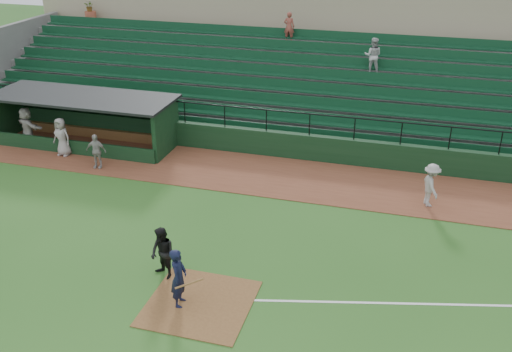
# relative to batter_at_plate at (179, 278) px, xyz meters

# --- Properties ---
(ground) EXTENTS (90.00, 90.00, 0.00)m
(ground) POSITION_rel_batter_at_plate_xyz_m (0.53, 1.18, -0.93)
(ground) COLOR #28591C
(ground) RESTS_ON ground
(warning_track) EXTENTS (40.00, 4.00, 0.03)m
(warning_track) POSITION_rel_batter_at_plate_xyz_m (0.53, 9.18, -0.92)
(warning_track) COLOR brown
(warning_track) RESTS_ON ground
(home_plate_dirt) EXTENTS (3.00, 3.00, 0.03)m
(home_plate_dirt) POSITION_rel_batter_at_plate_xyz_m (0.53, 0.18, -0.92)
(home_plate_dirt) COLOR brown
(home_plate_dirt) RESTS_ON ground
(foul_line) EXTENTS (17.49, 4.44, 0.01)m
(foul_line) POSITION_rel_batter_at_plate_xyz_m (8.53, 2.38, -0.93)
(foul_line) COLOR white
(foul_line) RESTS_ON ground
(stadium_structure) EXTENTS (38.00, 13.08, 6.40)m
(stadium_structure) POSITION_rel_batter_at_plate_xyz_m (0.53, 17.64, 1.37)
(stadium_structure) COLOR black
(stadium_structure) RESTS_ON ground
(dugout) EXTENTS (8.90, 3.20, 2.42)m
(dugout) POSITION_rel_batter_at_plate_xyz_m (-9.22, 10.74, 0.40)
(dugout) COLOR black
(dugout) RESTS_ON ground
(batter_at_plate) EXTENTS (1.06, 0.73, 1.86)m
(batter_at_plate) POSITION_rel_batter_at_plate_xyz_m (0.00, 0.00, 0.00)
(batter_at_plate) COLOR black
(batter_at_plate) RESTS_ON ground
(umpire) EXTENTS (1.05, 0.99, 1.72)m
(umpire) POSITION_rel_batter_at_plate_xyz_m (-1.02, 1.13, -0.07)
(umpire) COLOR black
(umpire) RESTS_ON ground
(runner) EXTENTS (1.00, 1.27, 1.72)m
(runner) POSITION_rel_batter_at_plate_xyz_m (6.89, 8.27, -0.04)
(runner) COLOR #A19B97
(runner) RESTS_ON warning_track
(dugout_player_a) EXTENTS (0.95, 0.48, 1.56)m
(dugout_player_a) POSITION_rel_batter_at_plate_xyz_m (-7.25, 7.88, -0.12)
(dugout_player_a) COLOR #A29D97
(dugout_player_a) RESTS_ON warning_track
(dugout_player_b) EXTENTS (0.94, 0.67, 1.80)m
(dugout_player_b) POSITION_rel_batter_at_plate_xyz_m (-9.48, 8.69, -0.00)
(dugout_player_b) COLOR #9C9692
(dugout_player_b) RESTS_ON warning_track
(dugout_player_c) EXTENTS (1.88, 1.24, 1.94)m
(dugout_player_c) POSITION_rel_batter_at_plate_xyz_m (-11.67, 9.21, 0.07)
(dugout_player_c) COLOR #A8A39D
(dugout_player_c) RESTS_ON warning_track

